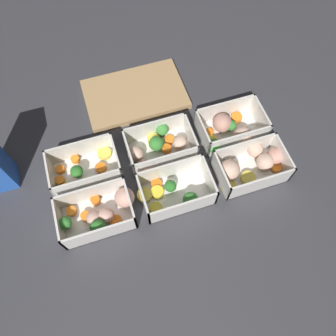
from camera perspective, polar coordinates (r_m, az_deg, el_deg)
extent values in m
plane|color=#38383D|center=(0.83, 0.00, -0.70)|extent=(4.00, 4.00, 0.00)
cube|color=silver|center=(0.80, -12.09, -8.39)|extent=(0.17, 0.11, 0.00)
cube|color=silver|center=(0.76, -11.68, -11.22)|extent=(0.17, 0.01, 0.07)
cube|color=silver|center=(0.79, -13.30, -4.31)|extent=(0.17, 0.01, 0.07)
cube|color=silver|center=(0.79, -18.32, -9.22)|extent=(0.01, 0.11, 0.07)
cube|color=silver|center=(0.77, -6.62, -6.03)|extent=(0.01, 0.11, 0.07)
sphere|color=#D19E8C|center=(0.78, -7.59, -5.11)|extent=(0.05, 0.05, 0.05)
sphere|color=#D19E8C|center=(0.78, -12.72, -8.47)|extent=(0.05, 0.05, 0.04)
cylinder|color=orange|center=(0.80, -14.12, -8.14)|extent=(0.03, 0.03, 0.01)
cylinder|color=orange|center=(0.78, -9.04, -9.12)|extent=(0.03, 0.03, 0.01)
cylinder|color=#49883F|center=(0.80, -17.09, -9.55)|extent=(0.01, 0.01, 0.02)
sphere|color=#388433|center=(0.78, -17.48, -9.11)|extent=(0.03, 0.03, 0.03)
sphere|color=#D19E8C|center=(0.78, -10.77, -8.07)|extent=(0.05, 0.05, 0.04)
cylinder|color=orange|center=(0.81, -12.52, -5.45)|extent=(0.03, 0.03, 0.01)
cylinder|color=orange|center=(0.81, -16.49, -7.22)|extent=(0.03, 0.03, 0.01)
cylinder|color=#49883F|center=(0.78, -11.77, -10.54)|extent=(0.01, 0.01, 0.02)
sphere|color=#388433|center=(0.76, -12.07, -10.08)|extent=(0.04, 0.04, 0.04)
cube|color=silver|center=(0.81, 1.39, -4.49)|extent=(0.17, 0.11, 0.00)
cube|color=silver|center=(0.76, 2.69, -7.04)|extent=(0.17, 0.01, 0.07)
cube|color=silver|center=(0.80, 0.26, -0.40)|extent=(0.17, 0.01, 0.07)
cube|color=silver|center=(0.77, -4.37, -5.37)|extent=(0.01, 0.11, 0.07)
cube|color=silver|center=(0.79, 7.06, -1.93)|extent=(0.01, 0.11, 0.07)
cylinder|color=#407A37|center=(0.80, 0.41, -3.63)|extent=(0.01, 0.01, 0.01)
sphere|color=#2D7228|center=(0.79, 0.42, -3.16)|extent=(0.03, 0.03, 0.03)
cylinder|color=yellow|center=(0.80, -1.90, -4.21)|extent=(0.04, 0.04, 0.01)
cylinder|color=#DBC647|center=(0.80, -4.08, -4.69)|extent=(0.05, 0.05, 0.01)
cylinder|color=#519448|center=(0.79, 3.85, -5.98)|extent=(0.01, 0.01, 0.01)
sphere|color=#42933D|center=(0.77, 3.93, -5.48)|extent=(0.04, 0.04, 0.04)
cylinder|color=yellow|center=(0.78, -2.12, -7.06)|extent=(0.04, 0.04, 0.02)
cylinder|color=orange|center=(0.81, -2.00, -2.79)|extent=(0.04, 0.04, 0.01)
cube|color=silver|center=(0.85, 13.89, -0.61)|extent=(0.17, 0.11, 0.00)
cube|color=silver|center=(0.81, 15.82, -2.77)|extent=(0.17, 0.01, 0.07)
cube|color=silver|center=(0.85, 12.94, 3.28)|extent=(0.17, 0.01, 0.07)
cube|color=silver|center=(0.80, 9.14, -1.29)|extent=(0.01, 0.11, 0.07)
cube|color=silver|center=(0.86, 19.19, 1.81)|extent=(0.01, 0.11, 0.07)
cylinder|color=#DBC647|center=(0.84, 13.75, -1.71)|extent=(0.05, 0.05, 0.01)
sphere|color=beige|center=(0.82, 10.66, -0.30)|extent=(0.07, 0.07, 0.05)
sphere|color=beige|center=(0.85, 16.54, 1.05)|extent=(0.06, 0.06, 0.04)
cylinder|color=#DBC647|center=(0.82, 10.59, -3.31)|extent=(0.04, 0.04, 0.01)
sphere|color=beige|center=(0.86, 14.90, 3.17)|extent=(0.05, 0.05, 0.04)
cylinder|color=orange|center=(0.87, 18.32, 0.15)|extent=(0.03, 0.03, 0.01)
sphere|color=tan|center=(0.87, 18.21, 2.05)|extent=(0.06, 0.06, 0.04)
cube|color=silver|center=(0.85, -13.89, -0.64)|extent=(0.17, 0.11, 0.00)
cube|color=silver|center=(0.80, -13.64, -2.83)|extent=(0.17, 0.01, 0.07)
cube|color=silver|center=(0.85, -15.02, 3.22)|extent=(0.17, 0.01, 0.07)
cube|color=silver|center=(0.84, -19.70, -1.26)|extent=(0.01, 0.11, 0.07)
cube|color=silver|center=(0.82, -8.89, 1.87)|extent=(0.01, 0.11, 0.07)
cylinder|color=#407A37|center=(0.84, -15.28, -1.16)|extent=(0.01, 0.01, 0.02)
sphere|color=#2D7228|center=(0.83, -15.61, -0.57)|extent=(0.03, 0.03, 0.03)
cylinder|color=orange|center=(0.87, -15.85, 1.45)|extent=(0.03, 0.03, 0.01)
cylinder|color=#DBC647|center=(0.86, -11.00, 2.54)|extent=(0.05, 0.05, 0.01)
cylinder|color=#DBC647|center=(0.84, -17.32, -3.64)|extent=(0.04, 0.04, 0.01)
cylinder|color=orange|center=(0.85, -18.26, -2.07)|extent=(0.03, 0.03, 0.01)
cylinder|color=orange|center=(0.84, -11.62, 0.00)|extent=(0.03, 0.03, 0.01)
cylinder|color=orange|center=(0.87, -18.27, -0.25)|extent=(0.02, 0.02, 0.01)
cube|color=silver|center=(0.86, -1.31, 2.97)|extent=(0.17, 0.11, 0.00)
cube|color=silver|center=(0.81, -0.26, 1.02)|extent=(0.17, 0.01, 0.07)
cube|color=silver|center=(0.86, -2.39, 6.83)|extent=(0.17, 0.01, 0.07)
cube|color=silver|center=(0.82, -6.80, 2.47)|extent=(0.01, 0.11, 0.07)
cube|color=silver|center=(0.85, 3.98, 5.48)|extent=(0.01, 0.11, 0.07)
sphere|color=#D19E8C|center=(0.81, -3.99, 0.13)|extent=(0.06, 0.06, 0.04)
cylinder|color=#DBC647|center=(0.86, -2.53, 4.99)|extent=(0.04, 0.04, 0.02)
cylinder|color=orange|center=(0.85, -0.24, 3.36)|extent=(0.03, 0.03, 0.02)
cylinder|color=#519448|center=(0.87, -0.97, 6.05)|extent=(0.01, 0.01, 0.02)
sphere|color=#42933D|center=(0.86, -0.99, 6.76)|extent=(0.03, 0.03, 0.03)
sphere|color=beige|center=(0.85, 2.05, 4.46)|extent=(0.05, 0.05, 0.04)
sphere|color=beige|center=(0.83, -5.60, 2.48)|extent=(0.06, 0.06, 0.04)
cylinder|color=#49883F|center=(0.86, -2.03, 3.61)|extent=(0.01, 0.01, 0.01)
sphere|color=#388433|center=(0.84, -2.08, 4.28)|extent=(0.04, 0.04, 0.04)
cylinder|color=orange|center=(0.87, 0.26, 4.98)|extent=(0.03, 0.03, 0.01)
cylinder|color=orange|center=(0.84, 2.36, 2.06)|extent=(0.02, 0.02, 0.01)
cube|color=silver|center=(0.90, 10.65, 6.25)|extent=(0.17, 0.11, 0.00)
cube|color=silver|center=(0.86, 12.31, 4.58)|extent=(0.17, 0.01, 0.07)
cube|color=silver|center=(0.90, 9.71, 9.94)|extent=(0.17, 0.01, 0.07)
cube|color=silver|center=(0.85, 5.96, 6.02)|extent=(0.01, 0.11, 0.07)
cube|color=silver|center=(0.91, 15.72, 8.51)|extent=(0.01, 0.11, 0.07)
cylinder|color=orange|center=(0.88, 7.19, 6.13)|extent=(0.03, 0.03, 0.01)
cylinder|color=#49883F|center=(0.90, 10.73, 6.73)|extent=(0.01, 0.01, 0.01)
sphere|color=#388433|center=(0.89, 10.91, 7.32)|extent=(0.03, 0.03, 0.03)
cylinder|color=yellow|center=(0.87, 7.35, 4.51)|extent=(0.05, 0.05, 0.01)
sphere|color=beige|center=(0.87, 12.87, 5.53)|extent=(0.07, 0.07, 0.05)
cylinder|color=orange|center=(0.92, 11.85, 8.60)|extent=(0.04, 0.04, 0.01)
sphere|color=tan|center=(0.88, 9.40, 7.77)|extent=(0.06, 0.06, 0.05)
cylinder|color=#519448|center=(0.86, 7.79, 3.18)|extent=(0.01, 0.01, 0.02)
sphere|color=#42933D|center=(0.84, 7.97, 3.90)|extent=(0.04, 0.04, 0.04)
cube|color=tan|center=(0.96, -5.77, 12.65)|extent=(0.28, 0.18, 0.02)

